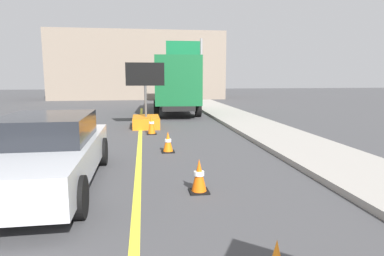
{
  "coord_description": "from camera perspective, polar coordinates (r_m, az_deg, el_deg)",
  "views": [
    {
      "loc": [
        0.16,
        1.44,
        2.12
      ],
      "look_at": [
        0.84,
        6.1,
        1.39
      ],
      "focal_mm": 30.89,
      "sensor_mm": 36.0,
      "label": 1
    }
  ],
  "objects": [
    {
      "name": "pickup_car",
      "position": [
        6.94,
        -23.91,
        -3.76
      ],
      "size": [
        1.98,
        4.72,
        1.38
      ],
      "color": "silver",
      "rests_on": "ground"
    },
    {
      "name": "lane_center_stripe",
      "position": [
        5.03,
        -9.73,
        -16.17
      ],
      "size": [
        0.14,
        36.0,
        0.01
      ],
      "primitive_type": "cube",
      "color": "yellow",
      "rests_on": "ground"
    },
    {
      "name": "far_building_block",
      "position": [
        33.92,
        -9.2,
        10.49
      ],
      "size": [
        16.25,
        6.61,
        6.32
      ],
      "primitive_type": "cube",
      "color": "gray",
      "rests_on": "ground"
    },
    {
      "name": "box_truck",
      "position": [
        19.52,
        -2.85,
        7.72
      ],
      "size": [
        2.79,
        7.7,
        3.16
      ],
      "color": "black",
      "rests_on": "ground"
    },
    {
      "name": "arrow_board_trailer",
      "position": [
        14.1,
        -7.96,
        2.09
      ],
      "size": [
        1.6,
        1.8,
        2.7
      ],
      "color": "orange",
      "rests_on": "ground"
    },
    {
      "name": "traffic_cone_far_lane",
      "position": [
        9.37,
        -4.17,
        -2.44
      ],
      "size": [
        0.36,
        0.36,
        0.59
      ],
      "color": "black",
      "rests_on": "ground"
    },
    {
      "name": "highway_guide_sign",
      "position": [
        25.79,
        -0.15,
        11.74
      ],
      "size": [
        2.79,
        0.18,
        5.0
      ],
      "color": "gray",
      "rests_on": "ground"
    },
    {
      "name": "traffic_cone_mid_lane",
      "position": [
        6.15,
        1.23,
        -8.29
      ],
      "size": [
        0.36,
        0.36,
        0.63
      ],
      "color": "black",
      "rests_on": "ground"
    },
    {
      "name": "traffic_cone_curbside",
      "position": [
        12.34,
        -7.0,
        0.66
      ],
      "size": [
        0.36,
        0.36,
        0.77
      ],
      "color": "black",
      "rests_on": "ground"
    }
  ]
}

